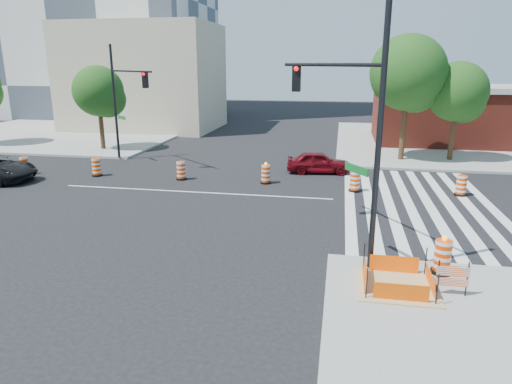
% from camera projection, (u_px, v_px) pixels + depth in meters
% --- Properties ---
extents(ground, '(120.00, 120.00, 0.00)m').
position_uv_depth(ground, '(194.00, 192.00, 23.17)').
color(ground, black).
rests_on(ground, ground).
extents(sidewalk_ne, '(22.00, 22.00, 0.15)m').
position_uv_depth(sidewalk_ne, '(475.00, 143.00, 37.02)').
color(sidewalk_ne, gray).
rests_on(sidewalk_ne, ground).
extents(sidewalk_nw, '(22.00, 22.00, 0.15)m').
position_uv_depth(sidewalk_nw, '(71.00, 131.00, 43.35)').
color(sidewalk_nw, gray).
rests_on(sidewalk_nw, ground).
extents(crosswalk_east, '(6.75, 13.50, 0.01)m').
position_uv_depth(crosswalk_east, '(418.00, 204.00, 21.25)').
color(crosswalk_east, silver).
rests_on(crosswalk_east, ground).
extents(lane_centerline, '(14.00, 0.12, 0.01)m').
position_uv_depth(lane_centerline, '(194.00, 192.00, 23.17)').
color(lane_centerline, silver).
rests_on(lane_centerline, ground).
extents(excavation_pit, '(2.20, 2.20, 0.90)m').
position_uv_depth(excavation_pit, '(397.00, 284.00, 13.02)').
color(excavation_pit, tan).
rests_on(excavation_pit, ground).
extents(brick_storefront, '(16.50, 8.50, 4.60)m').
position_uv_depth(brick_storefront, '(479.00, 115.00, 36.41)').
color(brick_storefront, maroon).
rests_on(brick_storefront, ground).
extents(beige_midrise, '(14.00, 10.00, 10.00)m').
position_uv_depth(beige_midrise, '(145.00, 77.00, 44.74)').
color(beige_midrise, '#BAAE8E').
rests_on(beige_midrise, ground).
extents(red_coupe, '(3.94, 1.96, 1.29)m').
position_uv_depth(red_coupe, '(319.00, 162.00, 27.10)').
color(red_coupe, '#5A070E').
rests_on(red_coupe, ground).
extents(signal_pole_se, '(3.47, 5.01, 7.89)m').
position_uv_depth(signal_pole_se, '(347.00, 112.00, 14.39)').
color(signal_pole_se, black).
rests_on(signal_pole_se, ground).
extents(signal_pole_nw, '(4.33, 3.69, 7.36)m').
position_uv_depth(signal_pole_nw, '(124.00, 93.00, 28.72)').
color(signal_pole_nw, black).
rests_on(signal_pole_nw, ground).
extents(pit_drum, '(0.62, 0.62, 1.22)m').
position_uv_depth(pit_drum, '(442.00, 258.00, 13.75)').
color(pit_drum, black).
rests_on(pit_drum, ground).
extents(barricade, '(0.85, 0.06, 1.00)m').
position_uv_depth(barricade, '(453.00, 277.00, 12.43)').
color(barricade, '#E63F04').
rests_on(barricade, ground).
extents(tree_north_b, '(3.67, 3.65, 6.20)m').
position_uv_depth(tree_north_b, '(99.00, 94.00, 33.16)').
color(tree_north_b, '#382314').
rests_on(tree_north_b, ground).
extents(tree_north_c, '(4.79, 4.79, 8.14)m').
position_uv_depth(tree_north_c, '(408.00, 77.00, 29.02)').
color(tree_north_c, '#382314').
rests_on(tree_north_c, ground).
extents(tree_north_d, '(3.81, 3.81, 6.47)m').
position_uv_depth(tree_north_d, '(458.00, 95.00, 29.22)').
color(tree_north_d, '#382314').
rests_on(tree_north_d, ground).
extents(median_drum_0, '(0.60, 0.60, 1.02)m').
position_uv_depth(median_drum_0, '(25.00, 166.00, 26.74)').
color(median_drum_0, black).
rests_on(median_drum_0, ground).
extents(median_drum_1, '(0.60, 0.60, 1.02)m').
position_uv_depth(median_drum_1, '(96.00, 168.00, 26.37)').
color(median_drum_1, black).
rests_on(median_drum_1, ground).
extents(median_drum_2, '(0.60, 0.60, 1.02)m').
position_uv_depth(median_drum_2, '(181.00, 171.00, 25.54)').
color(median_drum_2, black).
rests_on(median_drum_2, ground).
extents(median_drum_3, '(0.60, 0.60, 1.18)m').
position_uv_depth(median_drum_3, '(266.00, 175.00, 24.73)').
color(median_drum_3, black).
rests_on(median_drum_3, ground).
extents(median_drum_4, '(0.60, 0.60, 1.02)m').
position_uv_depth(median_drum_4, '(355.00, 182.00, 23.17)').
color(median_drum_4, black).
rests_on(median_drum_4, ground).
extents(median_drum_5, '(0.60, 0.60, 1.02)m').
position_uv_depth(median_drum_5, '(461.00, 186.00, 22.42)').
color(median_drum_5, black).
rests_on(median_drum_5, ground).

